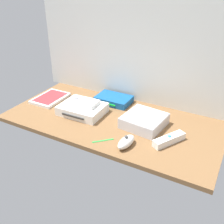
# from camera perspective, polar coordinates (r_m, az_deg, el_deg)

# --- Properties ---
(ground_plane) EXTENTS (1.00, 0.48, 0.02)m
(ground_plane) POSITION_cam_1_polar(r_m,az_deg,el_deg) (1.24, 0.00, -2.03)
(ground_plane) COLOR brown
(ground_plane) RESTS_ON ground
(back_wall) EXTENTS (1.10, 0.01, 0.64)m
(back_wall) POSITION_cam_1_polar(r_m,az_deg,el_deg) (1.32, 5.31, 15.35)
(back_wall) COLOR silver
(back_wall) RESTS_ON ground
(game_console) EXTENTS (0.21, 0.17, 0.04)m
(game_console) POSITION_cam_1_polar(r_m,az_deg,el_deg) (1.28, -6.43, 0.64)
(game_console) COLOR white
(game_console) RESTS_ON ground_plane
(mini_computer) EXTENTS (0.19, 0.19, 0.05)m
(mini_computer) POSITION_cam_1_polar(r_m,az_deg,el_deg) (1.18, 6.98, -1.86)
(mini_computer) COLOR silver
(mini_computer) RESTS_ON ground_plane
(game_case) EXTENTS (0.14, 0.19, 0.02)m
(game_case) POSITION_cam_1_polar(r_m,az_deg,el_deg) (1.46, -13.24, 2.96)
(game_case) COLOR white
(game_case) RESTS_ON ground_plane
(network_router) EXTENTS (0.18, 0.12, 0.03)m
(network_router) POSITION_cam_1_polar(r_m,az_deg,el_deg) (1.38, 0.38, 2.74)
(network_router) COLOR #145193
(network_router) RESTS_ON ground_plane
(remote_wand) EXTENTS (0.10, 0.15, 0.03)m
(remote_wand) POSITION_cam_1_polar(r_m,az_deg,el_deg) (1.09, 12.28, -5.89)
(remote_wand) COLOR white
(remote_wand) RESTS_ON ground_plane
(remote_nunchuk) EXTENTS (0.06, 0.10, 0.05)m
(remote_nunchuk) POSITION_cam_1_polar(r_m,az_deg,el_deg) (1.04, 3.07, -6.50)
(remote_nunchuk) COLOR white
(remote_nunchuk) RESTS_ON ground_plane
(remote_classic_pad) EXTENTS (0.15, 0.08, 0.02)m
(remote_classic_pad) POSITION_cam_1_polar(r_m,az_deg,el_deg) (1.28, -6.23, 2.19)
(remote_classic_pad) COLOR white
(remote_classic_pad) RESTS_ON game_console
(stylus_pen) EXTENTS (0.07, 0.07, 0.01)m
(stylus_pen) POSITION_cam_1_polar(r_m,az_deg,el_deg) (1.08, -2.00, -6.12)
(stylus_pen) COLOR green
(stylus_pen) RESTS_ON ground_plane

